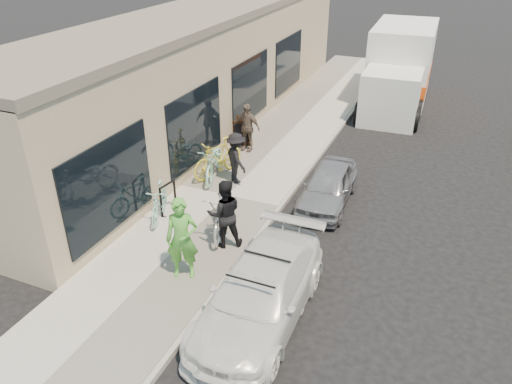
% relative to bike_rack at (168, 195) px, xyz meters
% --- Properties ---
extents(ground, '(120.00, 120.00, 0.00)m').
position_rel_bike_rack_xyz_m(ground, '(3.01, -1.57, -0.66)').
color(ground, black).
rests_on(ground, ground).
extents(sidewalk, '(3.00, 34.00, 0.15)m').
position_rel_bike_rack_xyz_m(sidewalk, '(1.01, 1.43, -0.59)').
color(sidewalk, '#ABA69A').
rests_on(sidewalk, ground).
extents(curb, '(0.12, 34.00, 0.13)m').
position_rel_bike_rack_xyz_m(curb, '(2.56, 1.43, -0.60)').
color(curb, gray).
rests_on(curb, ground).
extents(storefront, '(3.60, 20.00, 4.22)m').
position_rel_bike_rack_xyz_m(storefront, '(-2.23, 6.42, 1.46)').
color(storefront, tan).
rests_on(storefront, ground).
extents(bike_rack, '(0.14, 0.60, 0.85)m').
position_rel_bike_rack_xyz_m(bike_rack, '(0.00, 0.00, 0.00)').
color(bike_rack, black).
rests_on(bike_rack, sidewalk).
extents(sandwich_board, '(0.67, 0.67, 0.93)m').
position_rel_bike_rack_xyz_m(sandwich_board, '(-0.05, 4.79, -0.03)').
color(sandwich_board, black).
rests_on(sandwich_board, sidewalk).
extents(sedan_white, '(1.78, 4.23, 1.26)m').
position_rel_bike_rack_xyz_m(sedan_white, '(3.65, -2.57, -0.05)').
color(sedan_white, silver).
rests_on(sedan_white, ground).
extents(sedan_silver, '(1.40, 3.16, 1.06)m').
position_rel_bike_rack_xyz_m(sedan_silver, '(3.61, 2.34, -0.13)').
color(sedan_silver, gray).
rests_on(sedan_silver, ground).
extents(moving_truck, '(2.68, 6.47, 3.13)m').
position_rel_bike_rack_xyz_m(moving_truck, '(3.91, 11.83, 0.73)').
color(moving_truck, white).
rests_on(moving_truck, ground).
extents(tandem_bike, '(1.41, 2.27, 1.12)m').
position_rel_bike_rack_xyz_m(tandem_bike, '(1.65, -0.18, 0.05)').
color(tandem_bike, silver).
rests_on(tandem_bike, sidewalk).
extents(woman_rider, '(0.80, 0.68, 1.86)m').
position_rel_bike_rack_xyz_m(woman_rider, '(1.71, -2.12, 0.42)').
color(woman_rider, '#4FA436').
rests_on(woman_rider, sidewalk).
extents(man_standing, '(1.03, 0.97, 1.68)m').
position_rel_bike_rack_xyz_m(man_standing, '(2.01, -0.74, 0.33)').
color(man_standing, black).
rests_on(man_standing, sidewalk).
extents(cruiser_bike_a, '(0.93, 1.61, 0.93)m').
position_rel_bike_rack_xyz_m(cruiser_bike_a, '(-0.07, -0.31, -0.05)').
color(cruiser_bike_a, '#8ED4BF').
rests_on(cruiser_bike_a, sidewalk).
extents(cruiser_bike_b, '(1.18, 2.05, 1.02)m').
position_rel_bike_rack_xyz_m(cruiser_bike_b, '(0.16, 2.28, -0.00)').
color(cruiser_bike_b, '#8ED4BF').
rests_on(cruiser_bike_b, sidewalk).
extents(cruiser_bike_c, '(1.16, 1.95, 1.13)m').
position_rel_bike_rack_xyz_m(cruiser_bike_c, '(0.21, 2.44, 0.05)').
color(cruiser_bike_c, gold).
rests_on(cruiser_bike_c, sidewalk).
extents(bystander_a, '(1.10, 1.05, 1.50)m').
position_rel_bike_rack_xyz_m(bystander_a, '(0.89, 2.28, 0.24)').
color(bystander_a, black).
rests_on(bystander_a, sidewalk).
extents(bystander_b, '(0.96, 0.47, 1.60)m').
position_rel_bike_rack_xyz_m(bystander_b, '(0.24, 4.48, 0.29)').
color(bystander_b, brown).
rests_on(bystander_b, sidewalk).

